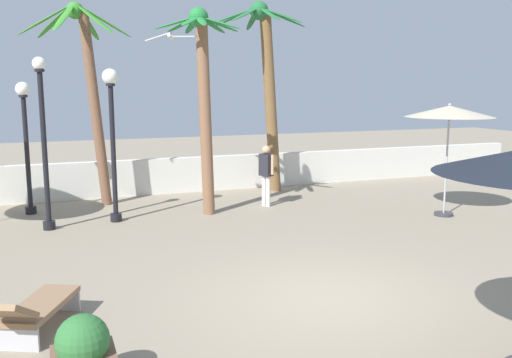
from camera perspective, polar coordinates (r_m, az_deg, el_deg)
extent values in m
plane|color=gray|center=(9.11, 7.72, -12.07)|extent=(56.00, 56.00, 0.00)
cube|color=silver|center=(17.74, -7.20, 0.44)|extent=(25.20, 0.30, 1.10)
cylinder|color=#333338|center=(15.30, 18.62, -3.41)|extent=(0.48, 0.48, 0.08)
cylinder|color=#A5A5AD|center=(15.07, 18.87, 1.26)|extent=(0.05, 0.05, 2.60)
cone|color=#B7AD93|center=(14.95, 19.16, 6.55)|extent=(2.22, 2.22, 0.29)
sphere|color=#99999E|center=(14.94, 19.20, 7.18)|extent=(0.08, 0.08, 0.08)
cylinder|color=brown|center=(17.54, 1.48, 7.73)|extent=(0.73, 0.35, 5.57)
sphere|color=#206533|center=(17.53, 0.32, 16.83)|extent=(0.56, 0.56, 0.56)
ellipsoid|color=#206533|center=(17.74, 2.79, 16.16)|extent=(1.47, 0.33, 0.58)
ellipsoid|color=#206533|center=(18.25, 0.89, 15.99)|extent=(0.99, 1.32, 0.58)
ellipsoid|color=#206533|center=(18.24, -0.33, 15.99)|extent=(0.35, 1.47, 0.58)
ellipsoid|color=#206533|center=(17.71, -2.18, 16.18)|extent=(1.31, 1.01, 0.58)
ellipsoid|color=#206533|center=(17.25, -2.16, 16.35)|extent=(1.46, 0.21, 0.58)
ellipsoid|color=#206533|center=(16.86, -1.10, 16.51)|extent=(1.28, 1.05, 0.58)
ellipsoid|color=#206533|center=(16.81, 1.38, 16.54)|extent=(0.25, 1.46, 0.58)
ellipsoid|color=#206533|center=(17.11, 2.56, 16.41)|extent=(1.02, 1.30, 0.58)
cylinder|color=brown|center=(14.38, -5.20, 6.17)|extent=(0.44, 0.30, 5.01)
sphere|color=#227937|center=(14.42, -5.90, 16.13)|extent=(0.49, 0.49, 0.49)
ellipsoid|color=#227937|center=(14.61, -3.78, 15.49)|extent=(1.09, 0.31, 0.38)
ellipsoid|color=#227937|center=(14.83, -4.49, 15.40)|extent=(0.99, 0.79, 0.38)
ellipsoid|color=#227937|center=(14.93, -6.56, 15.33)|extent=(0.25, 1.09, 0.38)
ellipsoid|color=#227937|center=(14.77, -7.57, 15.37)|extent=(0.77, 1.01, 0.38)
ellipsoid|color=#227937|center=(14.36, -8.17, 15.52)|extent=(1.10, 0.38, 0.38)
ellipsoid|color=#227937|center=(13.88, -6.72, 15.76)|extent=(0.79, 0.99, 0.38)
ellipsoid|color=#227937|center=(13.85, -5.58, 15.79)|extent=(0.34, 1.10, 0.38)
ellipsoid|color=#227937|center=(14.19, -3.76, 15.67)|extent=(0.97, 0.83, 0.38)
cylinder|color=brown|center=(16.08, -16.08, 6.73)|extent=(0.69, 0.28, 5.30)
sphere|color=#338429|center=(16.15, -18.03, 16.06)|extent=(0.45, 0.45, 0.45)
ellipsoid|color=#338429|center=(16.19, -15.10, 15.24)|extent=(1.39, 0.21, 0.85)
ellipsoid|color=#338429|center=(16.84, -16.79, 14.93)|extent=(0.84, 1.31, 0.85)
ellipsoid|color=#338429|center=(16.69, -19.92, 14.82)|extent=(1.06, 1.18, 0.85)
ellipsoid|color=#338429|center=(16.21, -20.84, 14.94)|extent=(1.40, 0.40, 0.85)
ellipsoid|color=#338429|center=(15.40, -19.06, 15.36)|extent=(0.75, 1.35, 0.85)
ellipsoid|color=#338429|center=(15.51, -16.16, 15.45)|extent=(0.94, 1.26, 0.85)
cylinder|color=black|center=(15.84, -22.01, -2.95)|extent=(0.28, 0.28, 0.20)
cylinder|color=black|center=(15.61, -22.34, 2.19)|extent=(0.12, 0.12, 3.07)
cylinder|color=black|center=(15.50, -22.70, 7.82)|extent=(0.22, 0.22, 0.06)
sphere|color=white|center=(15.50, -22.75, 8.49)|extent=(0.36, 0.36, 0.36)
cylinder|color=black|center=(13.99, -20.37, -4.45)|extent=(0.28, 0.28, 0.20)
cylinder|color=black|center=(13.69, -20.79, 2.62)|extent=(0.12, 0.12, 3.67)
cylinder|color=black|center=(13.61, -21.26, 10.30)|extent=(0.22, 0.22, 0.06)
sphere|color=white|center=(13.61, -21.29, 10.94)|extent=(0.30, 0.30, 0.30)
cylinder|color=black|center=(14.31, -14.11, -3.82)|extent=(0.28, 0.28, 0.20)
cylinder|color=black|center=(14.04, -14.37, 2.45)|extent=(0.12, 0.12, 3.35)
cylinder|color=black|center=(13.94, -14.66, 9.30)|extent=(0.22, 0.22, 0.06)
sphere|color=white|center=(13.94, -14.69, 10.09)|extent=(0.38, 0.38, 0.38)
cube|color=#B7B7BC|center=(9.03, -19.20, -11.54)|extent=(0.51, 0.28, 0.35)
cube|color=#B7B7BC|center=(7.96, -23.15, -14.72)|extent=(0.51, 0.28, 0.35)
cube|color=#8C6B4C|center=(8.43, -21.11, -11.94)|extent=(1.11, 1.50, 0.08)
cube|color=#8C6B4C|center=(7.62, -24.16, -12.23)|extent=(0.76, 0.78, 0.40)
cylinder|color=silver|center=(15.60, 0.83, -1.19)|extent=(0.12, 0.12, 0.86)
cylinder|color=silver|center=(15.49, 1.25, -1.27)|extent=(0.12, 0.12, 0.86)
cube|color=#26262D|center=(15.43, 1.04, 1.45)|extent=(0.36, 0.43, 0.61)
sphere|color=tan|center=(15.37, 1.05, 3.00)|extent=(0.23, 0.23, 0.23)
cylinder|color=tan|center=(15.59, 0.42, 1.65)|extent=(0.08, 0.08, 0.55)
cylinder|color=tan|center=(15.26, 1.69, 1.47)|extent=(0.08, 0.08, 0.55)
ellipsoid|color=white|center=(14.29, -8.63, 14.10)|extent=(0.26, 0.34, 0.12)
sphere|color=white|center=(14.13, -8.85, 14.27)|extent=(0.10, 0.10, 0.10)
cube|color=silver|center=(14.19, -7.29, 14.25)|extent=(0.66, 0.46, 0.03)
cube|color=silver|center=(14.39, -9.95, 14.11)|extent=(0.64, 0.45, 0.21)
sphere|color=#2D6B33|center=(6.72, -17.30, -15.51)|extent=(0.60, 0.60, 0.60)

